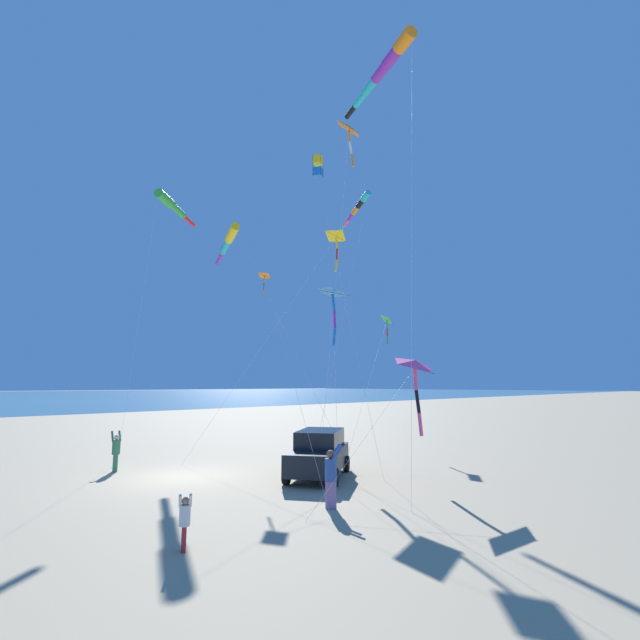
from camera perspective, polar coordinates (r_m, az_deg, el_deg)
ground_plane at (r=20.05m, az=-17.40°, el=-18.59°), size 600.00×600.00×0.00m
parked_car at (r=19.01m, az=-0.14°, el=-16.63°), size 3.94×4.60×1.85m
cooler_box at (r=21.26m, az=-2.72°, el=-17.75°), size 0.62×0.42×0.42m
person_adult_flyer at (r=14.42m, az=1.43°, el=-19.00°), size 0.64×0.68×1.90m
person_child_green_jacket at (r=11.51m, az=-16.91°, el=-23.13°), size 0.46×0.42×1.29m
person_child_grey_jacket at (r=22.03m, az=-24.62°, el=-14.80°), size 0.54×0.43×1.71m
kite_delta_black_fish_shape at (r=26.04m, az=2.10°, el=10.59°), size 3.80×8.28×12.50m
kite_delta_long_streamer_left at (r=22.37m, az=1.68°, el=3.52°), size 4.57×4.43×8.64m
kite_delta_long_streamer_right at (r=30.50m, az=8.61°, el=-0.02°), size 5.78×10.75×8.44m
kite_delta_purple_drifting at (r=17.95m, az=12.15°, el=-5.76°), size 1.59×7.34×4.90m
kite_windsock_teal_far_right at (r=25.21m, az=8.21°, el=29.29°), size 7.83×6.07×19.47m
kite_delta_small_distant at (r=26.35m, az=-7.03°, el=5.52°), size 11.84×6.50×10.26m
kite_windsock_white_trailing at (r=31.01m, az=-18.41°, el=13.75°), size 5.86×6.53×15.52m
kite_windsock_yellow_midlevel at (r=30.13m, az=4.76°, el=14.08°), size 5.59×7.97×15.71m
kite_delta_checkered_midright at (r=31.18m, az=3.85°, el=23.14°), size 2.18×5.08×20.53m
kite_box_blue_topmost at (r=35.52m, az=-0.25°, el=18.99°), size 11.88×7.86×20.83m
kite_windsock_red_high_left at (r=32.05m, az=-11.60°, el=9.94°), size 17.49×4.08×14.30m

